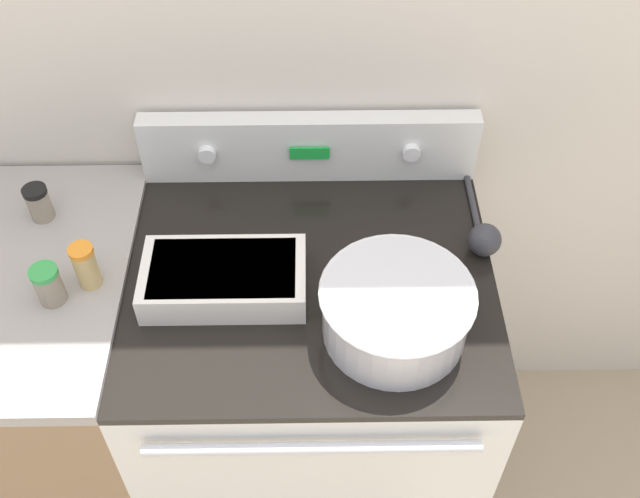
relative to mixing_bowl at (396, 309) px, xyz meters
name	(u,v)px	position (x,y,z in m)	size (l,w,h in m)	color
kitchen_wall	(308,36)	(-0.16, 0.52, 0.26)	(8.00, 0.05, 2.50)	beige
stove_range	(312,391)	(-0.16, 0.15, -0.53)	(0.77, 0.71, 0.92)	silver
control_panel	(309,147)	(-0.16, 0.46, 0.01)	(0.77, 0.07, 0.17)	silver
side_counter	(54,393)	(-0.82, 0.15, -0.52)	(0.54, 0.68, 0.93)	#896B4C
mixing_bowl	(396,309)	(0.00, 0.00, 0.00)	(0.30, 0.30, 0.12)	silver
casserole_dish	(224,277)	(-0.34, 0.11, -0.03)	(0.33, 0.18, 0.07)	silver
ladle	(483,235)	(0.21, 0.23, -0.04)	(0.07, 0.32, 0.07)	#333338
spice_jar_orange_cap	(86,266)	(-0.61, 0.12, -0.01)	(0.05, 0.05, 0.10)	tan
spice_jar_green_cap	(48,285)	(-0.68, 0.08, -0.01)	(0.06, 0.06, 0.09)	gray
spice_jar_black_cap	(39,203)	(-0.75, 0.31, -0.02)	(0.05, 0.05, 0.08)	gray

